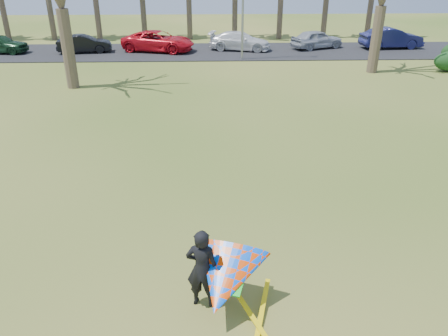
{
  "coord_description": "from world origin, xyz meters",
  "views": [
    {
      "loc": [
        -0.41,
        -9.37,
        6.6
      ],
      "look_at": [
        0.0,
        2.0,
        1.1
      ],
      "focal_mm": 35.0,
      "sensor_mm": 36.0,
      "label": 1
    }
  ],
  "objects_px": {
    "car_2": "(158,41)",
    "car_5": "(391,38)",
    "car_4": "(317,39)",
    "kite_flyer": "(222,278)",
    "car_3": "(240,41)",
    "car_1": "(84,44)"
  },
  "relations": [
    {
      "from": "kite_flyer",
      "to": "car_3",
      "type": "bearing_deg",
      "value": 85.31
    },
    {
      "from": "car_1",
      "to": "car_4",
      "type": "relative_size",
      "value": 0.95
    },
    {
      "from": "car_5",
      "to": "kite_flyer",
      "type": "relative_size",
      "value": 2.0
    },
    {
      "from": "car_2",
      "to": "car_4",
      "type": "height_order",
      "value": "car_2"
    },
    {
      "from": "car_5",
      "to": "car_1",
      "type": "bearing_deg",
      "value": 87.42
    },
    {
      "from": "car_4",
      "to": "car_5",
      "type": "distance_m",
      "value": 5.91
    },
    {
      "from": "kite_flyer",
      "to": "car_2",
      "type": "bearing_deg",
      "value": 98.24
    },
    {
      "from": "car_2",
      "to": "car_3",
      "type": "distance_m",
      "value": 6.29
    },
    {
      "from": "car_5",
      "to": "kite_flyer",
      "type": "height_order",
      "value": "kite_flyer"
    },
    {
      "from": "car_1",
      "to": "car_2",
      "type": "relative_size",
      "value": 0.73
    },
    {
      "from": "car_3",
      "to": "car_2",
      "type": "bearing_deg",
      "value": 105.28
    },
    {
      "from": "car_2",
      "to": "kite_flyer",
      "type": "xyz_separation_m",
      "value": [
        4.0,
        -27.64,
        0.04
      ]
    },
    {
      "from": "car_2",
      "to": "car_5",
      "type": "height_order",
      "value": "car_5"
    },
    {
      "from": "car_1",
      "to": "car_5",
      "type": "relative_size",
      "value": 0.83
    },
    {
      "from": "car_1",
      "to": "kite_flyer",
      "type": "height_order",
      "value": "kite_flyer"
    },
    {
      "from": "car_3",
      "to": "car_5",
      "type": "distance_m",
      "value": 12.04
    },
    {
      "from": "car_2",
      "to": "car_3",
      "type": "bearing_deg",
      "value": -72.3
    },
    {
      "from": "car_2",
      "to": "car_4",
      "type": "distance_m",
      "value": 12.44
    },
    {
      "from": "car_4",
      "to": "kite_flyer",
      "type": "distance_m",
      "value": 29.56
    },
    {
      "from": "car_4",
      "to": "kite_flyer",
      "type": "relative_size",
      "value": 1.76
    },
    {
      "from": "car_2",
      "to": "car_3",
      "type": "relative_size",
      "value": 1.15
    },
    {
      "from": "car_2",
      "to": "car_1",
      "type": "bearing_deg",
      "value": 109.38
    }
  ]
}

